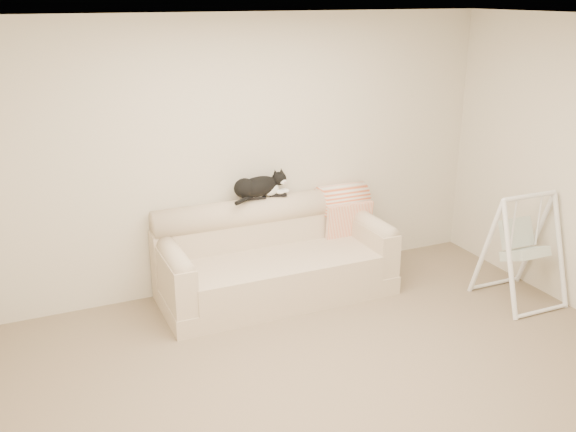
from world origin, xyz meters
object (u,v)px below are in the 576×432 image
(sofa, at_px, (273,259))
(remote_b, at_px, (278,195))
(baby_swing, at_px, (522,247))
(remote_a, at_px, (257,198))
(tuxedo_cat, at_px, (259,186))

(sofa, xyz_separation_m, remote_b, (0.15, 0.23, 0.56))
(baby_swing, bearing_deg, remote_b, 145.94)
(remote_a, xyz_separation_m, tuxedo_cat, (0.03, 0.01, 0.11))
(sofa, distance_m, remote_b, 0.62)
(remote_b, xyz_separation_m, baby_swing, (1.91, -1.29, -0.38))
(sofa, bearing_deg, baby_swing, -27.37)
(remote_a, height_order, baby_swing, baby_swing)
(sofa, relative_size, tuxedo_cat, 3.50)
(remote_b, distance_m, baby_swing, 2.34)
(remote_b, height_order, baby_swing, baby_swing)
(baby_swing, bearing_deg, remote_a, 148.81)
(sofa, distance_m, tuxedo_cat, 0.71)
(tuxedo_cat, height_order, baby_swing, tuxedo_cat)
(remote_a, bearing_deg, remote_b, -0.07)
(remote_a, bearing_deg, tuxedo_cat, 18.10)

